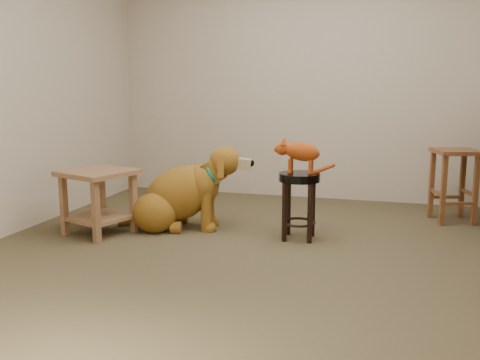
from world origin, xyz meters
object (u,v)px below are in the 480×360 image
(side_table, at_px, (99,192))
(golden_retriever, at_px, (180,196))
(padded_stool, at_px, (299,192))
(wood_stool, at_px, (453,185))
(tabby_kitten, at_px, (299,152))

(side_table, relative_size, golden_retriever, 0.55)
(padded_stool, bearing_deg, golden_retriever, 177.55)
(wood_stool, relative_size, golden_retriever, 0.55)
(wood_stool, bearing_deg, tabby_kitten, -143.13)
(wood_stool, relative_size, side_table, 1.00)
(wood_stool, distance_m, golden_retriever, 2.43)
(padded_stool, height_order, tabby_kitten, tabby_kitten)
(side_table, distance_m, golden_retriever, 0.68)
(padded_stool, distance_m, golden_retriever, 1.04)
(wood_stool, distance_m, tabby_kitten, 1.59)
(golden_retriever, height_order, tabby_kitten, tabby_kitten)
(wood_stool, xyz_separation_m, golden_retriever, (-2.27, -0.89, -0.05))
(padded_stool, height_order, side_table, padded_stool)
(tabby_kitten, bearing_deg, side_table, -171.25)
(padded_stool, distance_m, side_table, 1.64)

